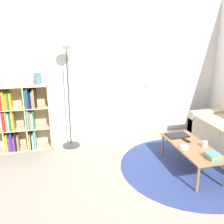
# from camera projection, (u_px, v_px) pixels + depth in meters

# --- Properties ---
(ground_plane) EXTENTS (14.00, 14.00, 0.00)m
(ground_plane) POSITION_uv_depth(u_px,v_px,m) (149.00, 224.00, 2.67)
(ground_plane) COLOR gray
(wall_back) EXTENTS (7.68, 0.11, 2.60)m
(wall_back) POSITION_uv_depth(u_px,v_px,m) (103.00, 71.00, 4.58)
(wall_back) COLOR silver
(wall_back) RESTS_ON ground_plane
(rug) EXTENTS (2.09, 2.09, 0.01)m
(rug) POSITION_uv_depth(u_px,v_px,m) (189.00, 167.00, 3.81)
(rug) COLOR navy
(rug) RESTS_ON ground_plane
(bookshelf) EXTENTS (1.18, 0.34, 1.13)m
(bookshelf) POSITION_uv_depth(u_px,v_px,m) (11.00, 119.00, 4.23)
(bookshelf) COLOR beige
(bookshelf) RESTS_ON ground_plane
(floor_lamp) EXTENTS (0.31, 0.31, 1.76)m
(floor_lamp) POSITION_uv_depth(u_px,v_px,m) (67.00, 73.00, 4.13)
(floor_lamp) COLOR #333333
(floor_lamp) RESTS_ON ground_plane
(coffee_table) EXTENTS (0.49, 1.12, 0.39)m
(coffee_table) POSITION_uv_depth(u_px,v_px,m) (192.00, 148.00, 3.64)
(coffee_table) COLOR #996B42
(coffee_table) RESTS_ON ground_plane
(laptop) EXTENTS (0.35, 0.24, 0.02)m
(laptop) POSITION_uv_depth(u_px,v_px,m) (177.00, 135.00, 3.97)
(laptop) COLOR black
(laptop) RESTS_ON coffee_table
(bowl) EXTENTS (0.13, 0.13, 0.04)m
(bowl) POSITION_uv_depth(u_px,v_px,m) (184.00, 147.00, 3.53)
(bowl) COLOR silver
(bowl) RESTS_ON coffee_table
(book_stack_on_table) EXTENTS (0.17, 0.20, 0.07)m
(book_stack_on_table) POSITION_uv_depth(u_px,v_px,m) (213.00, 156.00, 3.25)
(book_stack_on_table) COLOR teal
(book_stack_on_table) RESTS_ON coffee_table
(cup) EXTENTS (0.08, 0.08, 0.09)m
(cup) POSITION_uv_depth(u_px,v_px,m) (205.00, 144.00, 3.56)
(cup) COLOR white
(cup) RESTS_ON coffee_table
(remote) EXTENTS (0.08, 0.15, 0.02)m
(remote) POSITION_uv_depth(u_px,v_px,m) (186.00, 140.00, 3.77)
(remote) COLOR black
(remote) RESTS_ON coffee_table
(vase_on_shelf) EXTENTS (0.12, 0.12, 0.19)m
(vase_on_shelf) POSITION_uv_depth(u_px,v_px,m) (38.00, 79.00, 4.14)
(vase_on_shelf) COLOR slate
(vase_on_shelf) RESTS_ON bookshelf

